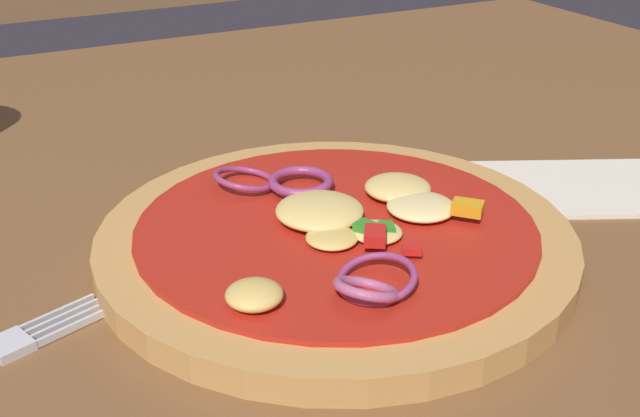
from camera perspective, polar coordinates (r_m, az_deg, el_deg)
dining_table at (r=0.51m, az=1.88°, el=-2.62°), size 1.12×1.01×0.03m
pizza at (r=0.46m, az=1.20°, el=-2.06°), size 0.28×0.28×0.03m
napkin at (r=0.57m, az=18.39°, el=1.46°), size 0.17×0.15×0.00m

